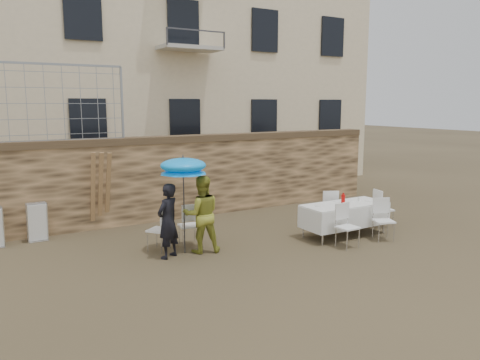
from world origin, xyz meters
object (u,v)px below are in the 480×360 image
man_suit (168,221)px  chair_stack_right (37,221)px  soda_bottle (343,200)px  couple_chair_right (189,224)px  table_chair_back (328,208)px  table_chair_side (383,208)px  woman_dress (202,214)px  banquet_table (345,205)px  couple_chair_left (159,228)px  table_chair_front_right (384,220)px  table_chair_front_left (348,226)px  umbrella (183,169)px

man_suit → chair_stack_right: (-2.14, 2.63, -0.31)m
soda_bottle → chair_stack_right: size_ratio=0.28×
chair_stack_right → couple_chair_right: bearing=-36.2°
table_chair_back → table_chair_side: size_ratio=1.00×
woman_dress → soda_bottle: (3.25, -0.73, 0.09)m
couple_chair_right → banquet_table: bearing=170.8°
couple_chair_left → table_chair_front_right: bearing=120.4°
man_suit → couple_chair_left: bearing=-120.2°
man_suit → table_chair_front_left: size_ratio=1.60×
umbrella → banquet_table: bearing=-10.2°
banquet_table → table_chair_front_right: size_ratio=2.19×
woman_dress → banquet_table: (3.45, -0.58, -0.08)m
soda_bottle → chair_stack_right: soda_bottle is taller
woman_dress → couple_chair_left: 0.99m
couple_chair_left → man_suit: bearing=52.1°
soda_bottle → table_chair_front_left: bearing=-123.7°
couple_chair_right → table_chair_back: same height
table_chair_side → chair_stack_right: bearing=81.5°
couple_chair_right → table_chair_back: size_ratio=1.00×
man_suit → chair_stack_right: 3.41m
woman_dress → umbrella: size_ratio=0.85×
table_chair_front_left → table_chair_side: (2.00, 0.85, 0.00)m
table_chair_front_left → chair_stack_right: 6.98m
table_chair_front_right → table_chair_side: same height
table_chair_front_right → banquet_table: bearing=146.4°
soda_bottle → table_chair_front_left: (-0.40, -0.60, -0.43)m
woman_dress → banquet_table: size_ratio=0.78×
chair_stack_right → man_suit: bearing=-50.9°
man_suit → couple_chair_right: bearing=-172.0°
couple_chair_left → table_chair_front_right: same height
man_suit → couple_chair_left: 0.62m
banquet_table → soda_bottle: (-0.20, -0.15, 0.17)m
soda_bottle → table_chair_front_left: 0.84m
man_suit → table_chair_side: bearing=144.9°
table_chair_front_left → table_chair_back: (0.80, 1.55, 0.00)m
banquet_table → table_chair_side: table_chair_side is taller
soda_bottle → umbrella: bearing=167.0°
table_chair_front_left → table_chair_back: 1.74m
woman_dress → couple_chair_right: 0.65m
table_chair_back → table_chair_side: (1.20, -0.70, 0.00)m
table_chair_back → chair_stack_right: 6.98m
umbrella → couple_chair_right: size_ratio=1.98×
table_chair_front_left → table_chair_back: bearing=60.4°
woman_dress → soda_bottle: woman_dress is taller
woman_dress → umbrella: bearing=-0.3°
woman_dress → couple_chair_left: size_ratio=1.70×
umbrella → table_chair_front_left: 3.75m
couple_chair_right → soda_bottle: soda_bottle is taller
umbrella → chair_stack_right: bearing=135.1°
couple_chair_left → table_chair_side: (5.60, -1.03, 0.00)m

